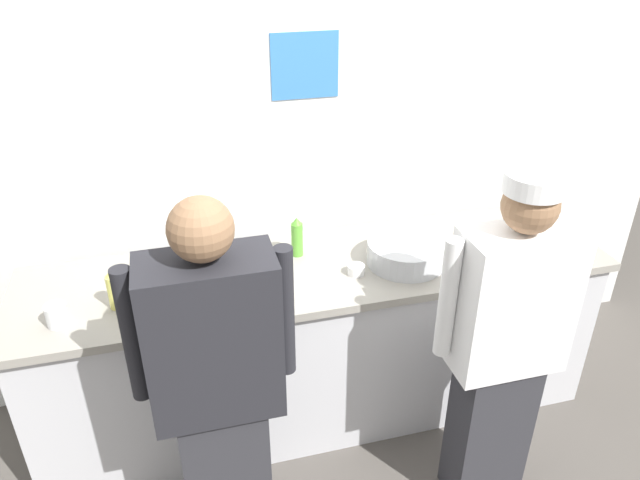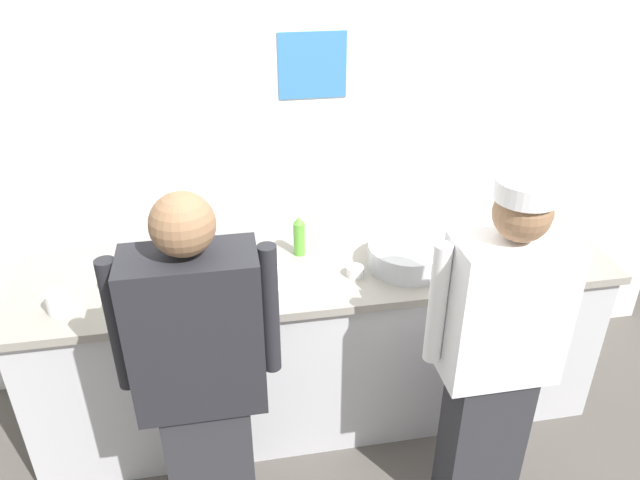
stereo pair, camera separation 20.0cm
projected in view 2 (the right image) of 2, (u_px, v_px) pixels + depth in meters
name	position (u px, v px, depth m)	size (l,w,h in m)	color
ground_plane	(333.00, 458.00, 3.01)	(9.00, 9.00, 0.00)	#514C47
wall_back	(303.00, 141.00, 3.10)	(4.50, 0.11, 2.75)	silver
prep_counter	(320.00, 340.00, 3.12)	(2.87, 0.73, 0.91)	silver
chef_near_left	(202.00, 383.00, 2.23)	(0.61, 0.24, 1.65)	#2D2D33
chef_center	(496.00, 353.00, 2.39)	(0.59, 0.24, 1.62)	#2D2D33
plate_stack_front	(259.00, 279.00, 2.72)	(0.20, 0.20, 0.08)	white
mixing_bowl_steel	(407.00, 256.00, 2.87)	(0.38, 0.38, 0.11)	#B7BABF
sheet_tray	(187.00, 272.00, 2.83)	(0.46, 0.33, 0.02)	#B7BABF
squeeze_bottle_primary	(114.00, 280.00, 2.62)	(0.06, 0.06, 0.19)	#E5E066
squeeze_bottle_secondary	(541.00, 227.00, 3.05)	(0.06, 0.06, 0.20)	red
squeeze_bottle_spare	(299.00, 236.00, 2.95)	(0.06, 0.06, 0.21)	#56A333
ramekin_yellow_sauce	(355.00, 271.00, 2.81)	(0.08, 0.08, 0.05)	white
ramekin_green_sauce	(268.00, 262.00, 2.88)	(0.10, 0.10, 0.04)	white
deli_cup	(57.00, 303.00, 2.54)	(0.09, 0.09, 0.10)	white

